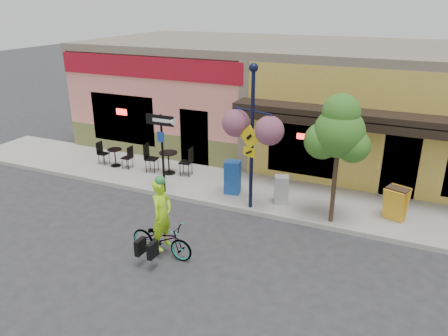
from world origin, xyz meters
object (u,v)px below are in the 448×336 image
object	(u,v)px
newspaper_box_grey	(281,190)
one_way_sign	(163,154)
bicycle	(162,239)
street_tree	(337,160)
cyclist_rider	(162,223)
lamp_post	(252,139)
newspaper_box_blue	(233,177)
building	(300,97)

from	to	relation	value
newspaper_box_grey	one_way_sign	bearing A→B (deg)	170.48
bicycle	street_tree	distance (m)	5.19
cyclist_rider	one_way_sign	xyz separation A→B (m)	(-1.91, 3.17, 0.54)
lamp_post	newspaper_box_grey	bearing A→B (deg)	57.54
bicycle	newspaper_box_blue	world-z (taller)	newspaper_box_blue
lamp_post	newspaper_box_blue	distance (m)	2.04
lamp_post	newspaper_box_blue	size ratio (longest dim) A/B	4.00
building	street_tree	xyz separation A→B (m)	(2.80, -6.68, -0.21)
building	bicycle	bearing A→B (deg)	-94.80
bicycle	cyclist_rider	size ratio (longest dim) A/B	0.95
bicycle	newspaper_box_grey	xyz separation A→B (m)	(1.96, 3.92, 0.14)
bicycle	street_tree	world-z (taller)	street_tree
lamp_post	newspaper_box_blue	xyz separation A→B (m)	(-0.93, 0.76, -1.65)
newspaper_box_blue	bicycle	bearing A→B (deg)	-103.53
bicycle	one_way_sign	world-z (taller)	one_way_sign
bicycle	street_tree	bearing A→B (deg)	-45.50
newspaper_box_grey	cyclist_rider	bearing A→B (deg)	-136.54
building	street_tree	size ratio (longest dim) A/B	4.81
cyclist_rider	newspaper_box_grey	distance (m)	4.37
lamp_post	street_tree	size ratio (longest dim) A/B	1.16
newspaper_box_blue	street_tree	distance (m)	3.71
one_way_sign	street_tree	bearing A→B (deg)	1.96
newspaper_box_grey	street_tree	world-z (taller)	street_tree
street_tree	bicycle	bearing A→B (deg)	-137.46
building	one_way_sign	world-z (taller)	building
bicycle	cyclist_rider	xyz separation A→B (m)	(0.05, 0.00, 0.46)
newspaper_box_blue	newspaper_box_grey	distance (m)	1.71
cyclist_rider	lamp_post	distance (m)	3.73
lamp_post	newspaper_box_grey	world-z (taller)	lamp_post
building	one_way_sign	size ratio (longest dim) A/B	6.89
lamp_post	newspaper_box_grey	xyz separation A→B (m)	(0.78, 0.66, -1.75)
building	street_tree	world-z (taller)	building
one_way_sign	newspaper_box_blue	distance (m)	2.40
cyclist_rider	street_tree	distance (m)	5.04
bicycle	cyclist_rider	bearing A→B (deg)	-88.04
building	newspaper_box_blue	size ratio (longest dim) A/B	16.53
building	newspaper_box_blue	distance (m)	6.23
cyclist_rider	newspaper_box_blue	xyz separation A→B (m)	(0.20, 4.02, -0.23)
bicycle	lamp_post	world-z (taller)	lamp_post
building	newspaper_box_grey	world-z (taller)	building
building	one_way_sign	distance (m)	7.40
bicycle	lamp_post	size ratio (longest dim) A/B	0.40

